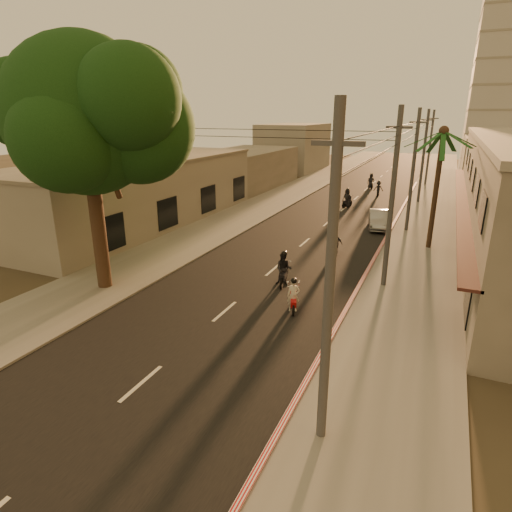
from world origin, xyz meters
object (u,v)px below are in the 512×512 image
(scooter_far_a, at_px, (347,199))
(scooter_far_c, at_px, (371,181))
(scooter_mid_b, at_px, (335,244))
(scooter_far_b, at_px, (378,189))
(scooter_red, at_px, (293,296))
(scooter_mid_a, at_px, (284,269))
(broadleaf_tree, at_px, (94,117))
(parked_car, at_px, (379,219))
(palm_tree, at_px, (443,138))

(scooter_far_a, distance_m, scooter_far_c, 12.02)
(scooter_mid_b, xyz_separation_m, scooter_far_b, (-0.72, 22.33, 0.02))
(scooter_red, distance_m, scooter_mid_a, 3.17)
(broadleaf_tree, bearing_deg, scooter_red, 7.33)
(scooter_red, xyz_separation_m, parked_car, (1.27, 16.81, -0.03))
(broadleaf_tree, bearing_deg, scooter_far_a, 74.83)
(scooter_far_c, bearing_deg, scooter_red, -105.37)
(scooter_mid_b, distance_m, scooter_far_a, 15.01)
(scooter_mid_b, xyz_separation_m, scooter_far_c, (-2.28, 26.81, 0.10))
(broadleaf_tree, xyz_separation_m, scooter_far_b, (8.49, 32.28, -7.72))
(broadleaf_tree, relative_size, scooter_far_b, 7.22)
(scooter_mid_a, relative_size, scooter_mid_b, 1.14)
(scooter_mid_b, bearing_deg, scooter_red, -93.79)
(scooter_mid_b, height_order, parked_car, scooter_mid_b)
(broadleaf_tree, distance_m, palm_tree, 20.18)
(scooter_mid_b, height_order, scooter_far_b, scooter_far_b)
(scooter_far_b, xyz_separation_m, scooter_far_c, (-1.56, 4.48, 0.08))
(scooter_far_a, distance_m, parked_car, 7.83)
(broadleaf_tree, xyz_separation_m, scooter_mid_a, (7.94, 4.01, -7.62))
(scooter_mid_a, distance_m, scooter_far_c, 32.77)
(scooter_far_b, bearing_deg, scooter_mid_b, -95.24)
(broadleaf_tree, bearing_deg, scooter_far_c, 79.32)
(palm_tree, bearing_deg, scooter_far_b, 108.38)
(palm_tree, xyz_separation_m, scooter_mid_b, (-5.40, -3.91, -6.42))
(scooter_far_b, relative_size, scooter_far_c, 0.91)
(palm_tree, relative_size, scooter_mid_b, 4.94)
(broadleaf_tree, height_order, scooter_red, broadleaf_tree)
(parked_car, height_order, scooter_far_c, scooter_far_c)
(scooter_far_a, height_order, scooter_far_b, scooter_far_a)
(scooter_red, xyz_separation_m, scooter_mid_a, (-1.50, 2.79, 0.12))
(scooter_red, distance_m, parked_car, 16.86)
(broadleaf_tree, relative_size, palm_tree, 1.48)
(scooter_mid_b, bearing_deg, broadleaf_tree, -138.10)
(scooter_mid_a, xyz_separation_m, scooter_mid_b, (1.27, 5.94, -0.12))
(scooter_mid_a, bearing_deg, palm_tree, 45.19)
(scooter_far_a, bearing_deg, scooter_far_b, 91.96)
(palm_tree, distance_m, parked_car, 8.61)
(scooter_red, distance_m, scooter_mid_b, 8.73)
(scooter_far_a, height_order, parked_car, scooter_far_a)
(parked_car, bearing_deg, scooter_far_b, 87.30)
(scooter_mid_a, distance_m, scooter_mid_b, 6.07)
(palm_tree, relative_size, scooter_far_c, 4.47)
(broadleaf_tree, distance_m, scooter_mid_b, 15.61)
(broadleaf_tree, relative_size, scooter_red, 7.45)
(scooter_far_a, bearing_deg, scooter_mid_a, -71.33)
(scooter_red, height_order, scooter_far_a, scooter_far_a)
(scooter_mid_a, relative_size, scooter_far_c, 1.03)
(palm_tree, distance_m, scooter_far_c, 24.97)
(scooter_far_c, bearing_deg, broadleaf_tree, -120.08)
(scooter_mid_b, bearing_deg, parked_car, 74.18)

